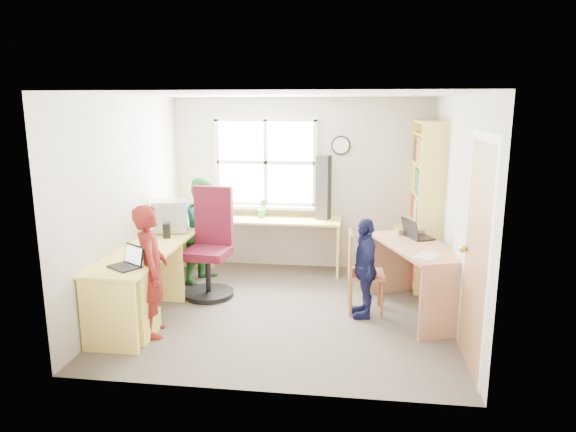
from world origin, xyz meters
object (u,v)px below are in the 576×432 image
object	(u,v)px
l_desk	(164,276)
swivel_chair	(210,249)
cd_tower	(323,187)
potted_plant	(263,208)
laptop_right	(415,234)
person_green	(205,230)
crt_monitor	(170,216)
person_navy	(365,268)
bookshelf	(425,208)
laptop_left	(128,262)
person_red	(151,271)
wooden_chair	(360,269)
right_desk	(417,264)

from	to	relation	value
l_desk	swivel_chair	bearing A→B (deg)	65.46
cd_tower	potted_plant	size ratio (longest dim) A/B	3.27
laptop_right	person_green	size ratio (longest dim) A/B	0.30
l_desk	crt_monitor	bearing A→B (deg)	103.81
l_desk	person_navy	world-z (taller)	person_navy
bookshelf	cd_tower	size ratio (longest dim) A/B	2.38
cd_tower	crt_monitor	bearing A→B (deg)	-135.37
bookshelf	person_green	bearing A→B (deg)	-174.27
laptop_left	person_red	distance (m)	0.25
wooden_chair	person_green	distance (m)	2.17
swivel_chair	person_green	size ratio (longest dim) A/B	0.95
laptop_right	person_green	bearing A→B (deg)	55.47
swivel_chair	cd_tower	bearing A→B (deg)	44.72
person_green	person_navy	distance (m)	2.26
laptop_left	laptop_right	distance (m)	3.16
swivel_chair	laptop_left	world-z (taller)	swivel_chair
bookshelf	laptop_left	size ratio (longest dim) A/B	5.45
crt_monitor	laptop_right	xyz separation A→B (m)	(2.96, -0.12, -0.10)
potted_plant	laptop_right	bearing A→B (deg)	-28.05
bookshelf	person_red	size ratio (longest dim) A/B	1.56
bookshelf	swivel_chair	world-z (taller)	bookshelf
laptop_left	cd_tower	distance (m)	2.98
person_red	person_navy	world-z (taller)	person_red
laptop_left	l_desk	bearing A→B (deg)	112.61
l_desk	right_desk	size ratio (longest dim) A/B	1.95
laptop_right	person_red	size ratio (longest dim) A/B	0.31
right_desk	crt_monitor	distance (m)	3.01
bookshelf	laptop_right	distance (m)	0.82
swivel_chair	l_desk	bearing A→B (deg)	-108.83
right_desk	bookshelf	xyz separation A→B (m)	(0.20, 1.06, 0.42)
laptop_left	person_navy	bearing A→B (deg)	54.22
swivel_chair	person_red	world-z (taller)	person_red
bookshelf	person_red	xyz separation A→B (m)	(-2.90, -1.95, -0.33)
cd_tower	person_red	bearing A→B (deg)	-108.07
l_desk	person_red	xyz separation A→B (m)	(0.06, -0.48, 0.22)
right_desk	laptop_left	bearing A→B (deg)	179.10
swivel_chair	cd_tower	size ratio (longest dim) A/B	1.49
crt_monitor	laptop_right	world-z (taller)	crt_monitor
laptop_left	person_navy	world-z (taller)	person_navy
bookshelf	cd_tower	world-z (taller)	bookshelf
right_desk	l_desk	bearing A→B (deg)	168.14
bookshelf	wooden_chair	distance (m)	1.45
potted_plant	swivel_chair	bearing A→B (deg)	-114.60
l_desk	cd_tower	xyz separation A→B (m)	(1.64, 1.78, 0.74)
laptop_right	person_red	distance (m)	2.95
person_green	cd_tower	bearing A→B (deg)	-49.61
crt_monitor	potted_plant	size ratio (longest dim) A/B	1.79
crt_monitor	wooden_chair	bearing A→B (deg)	-25.58
laptop_left	person_green	size ratio (longest dim) A/B	0.28
laptop_left	person_navy	xyz separation A→B (m)	(2.31, 0.86, -0.24)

